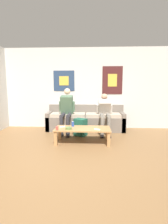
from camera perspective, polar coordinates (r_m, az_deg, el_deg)
name	(u,v)px	position (r m, az deg, el deg)	size (l,w,h in m)	color
ground_plane	(62,168)	(3.09, -7.35, -17.83)	(18.00, 18.00, 0.00)	brown
wall_back	(77,88)	(5.69, -2.21, 7.69)	(10.00, 0.07, 2.55)	silver
couch	(86,121)	(5.44, 0.55, -2.83)	(2.37, 0.67, 0.76)	#70665B
coffee_table	(83,130)	(4.22, -0.45, -5.97)	(1.32, 0.59, 0.36)	#B27F4C
person_seated_adult	(66,109)	(5.09, -5.76, 1.07)	(0.47, 0.85, 1.29)	#2D2D33
person_seated_teen	(105,111)	(5.08, 6.79, 0.23)	(0.47, 0.98, 1.13)	gray
backpack	(80,128)	(4.81, -1.23, -5.14)	(0.39, 0.37, 0.47)	#1E5642
ceramic_bowl	(69,128)	(4.08, -5.05, -5.26)	(0.15, 0.15, 0.06)	#607F47
pillar_candle	(57,128)	(4.05, -8.82, -5.26)	(0.06, 0.06, 0.10)	#B24C42
drink_can_blue	(73,124)	(4.37, -3.67, -3.90)	(0.07, 0.07, 0.12)	#28479E
game_controller_near_left	(62,127)	(4.33, -7.12, -4.75)	(0.14, 0.10, 0.03)	white
game_controller_near_right	(97,129)	(4.05, 4.30, -5.64)	(0.14, 0.10, 0.03)	white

